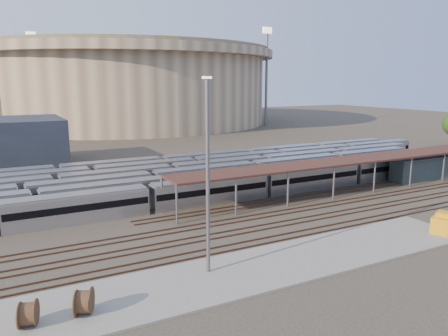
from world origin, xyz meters
The scene contains 13 objects.
ground centered at (0.00, 0.00, 0.00)m, with size 420.00×420.00×0.00m, color #383026.
apron centered at (-5.00, -15.00, 0.10)m, with size 50.00×9.00×0.20m, color gray.
subway_trains centered at (-2.69, 18.50, 1.80)m, with size 126.56×23.90×3.60m.
inspection_shed centered at (22.00, 4.00, 4.98)m, with size 60.30×6.00×5.30m.
empty_tracks centered at (0.00, -5.00, 0.09)m, with size 170.00×9.62×0.18m.
stadium centered at (25.00, 140.00, 16.47)m, with size 124.00×124.00×32.50m.
floodlight_2 centered at (70.00, 100.00, 20.65)m, with size 4.00×1.00×38.40m.
floodlight_3 centered at (-10.00, 160.00, 20.65)m, with size 4.00×1.00×38.40m.
teal_boxcar centered at (43.00, 4.00, 1.94)m, with size 16.59×3.21×3.87m, color #1D4049.
cable_reel_west centered at (-22.57, -15.98, 1.23)m, with size 2.06×2.06×1.14m, color brown.
cable_reel_east centered at (-26.49, -15.83, 1.19)m, with size 1.97×1.97×1.09m, color brown.
yard_light_pole centered at (-10.79, -13.53, 9.30)m, with size 0.80×0.36×18.03m.
yellow_equipment centered at (18.50, -16.71, 1.19)m, with size 3.18×1.99×1.99m, color orange.
Camera 1 is at (-27.46, -48.19, 17.83)m, focal length 35.00 mm.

